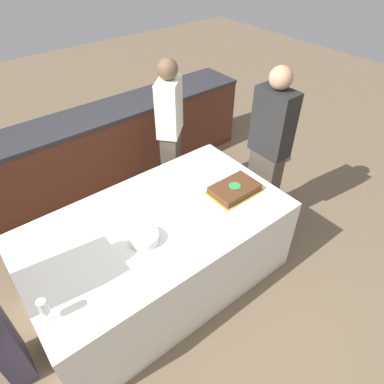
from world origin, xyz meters
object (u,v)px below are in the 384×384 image
Objects in this scene: cake at (234,189)px; person_seated_right at (268,152)px; wine_glass at (43,307)px; person_cutting_cake at (171,137)px; plate_stack at (144,238)px.

person_seated_right reaches higher than cake.
cake is 2.33× the size of wine_glass.
cake is at bearing 6.00° from wine_glass.
person_cutting_cake is (-0.00, 0.95, 0.07)m from cake.
wine_glass is 2.04m from person_cutting_cake.
plate_stack is 1.32m from person_cutting_cake.
cake is at bearing 48.22° from person_cutting_cake.
person_seated_right reaches higher than wine_glass.
person_seated_right is (0.56, -0.81, 0.02)m from person_cutting_cake.
cake is 2.00× the size of plate_stack.
person_seated_right reaches higher than person_cutting_cake.
cake is 1.71m from wine_glass.
person_seated_right reaches higher than plate_stack.
person_cutting_cake reaches higher than cake.
wine_glass is 0.11× the size of person_seated_right.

